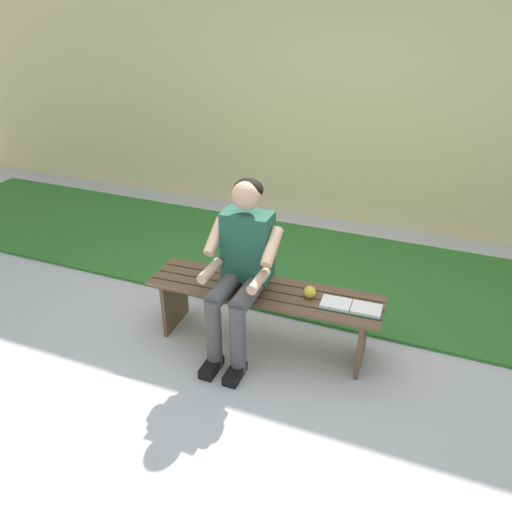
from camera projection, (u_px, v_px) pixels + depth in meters
ground_plane at (60, 394)px, 3.38m from camera, size 10.00×7.00×0.04m
grass_strip at (309, 267)px, 4.82m from camera, size 9.00×1.70×0.03m
brick_wall at (306, 74)px, 5.33m from camera, size 9.50×0.24×3.09m
bench_near at (264, 303)px, 3.67m from camera, size 1.72×0.50×0.47m
person_seated at (241, 264)px, 3.46m from camera, size 0.50×0.69×1.27m
apple at (310, 292)px, 3.50m from camera, size 0.09×0.09×0.09m
book_open at (351, 307)px, 3.41m from camera, size 0.42×0.18×0.02m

